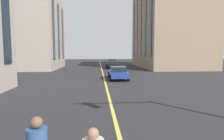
# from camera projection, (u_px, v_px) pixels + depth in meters

# --- Properties ---
(lane_centre_line) EXTENTS (80.00, 0.16, 0.01)m
(lane_centre_line) POSITION_uv_depth(u_px,v_px,m) (104.00, 79.00, 20.53)
(lane_centre_line) COLOR #D8C64C
(lane_centre_line) RESTS_ON ground_plane
(car_black_parked_b) EXTENTS (4.40, 1.95, 1.37)m
(car_black_parked_b) POSITION_uv_depth(u_px,v_px,m) (112.00, 65.00, 33.59)
(car_black_parked_b) COLOR black
(car_black_parked_b) RESTS_ON ground_plane
(car_blue_mid) EXTENTS (4.40, 1.95, 1.37)m
(car_blue_mid) POSITION_uv_depth(u_px,v_px,m) (118.00, 73.00, 20.31)
(car_blue_mid) COLOR navy
(car_blue_mid) RESTS_ON ground_plane
(car_white_oncoming) EXTENTS (3.90, 1.89, 1.40)m
(car_white_oncoming) POSITION_uv_depth(u_px,v_px,m) (112.00, 62.00, 40.42)
(car_white_oncoming) COLOR silver
(car_white_oncoming) RESTS_ON ground_plane
(building_right_near) EXTENTS (17.31, 10.75, 15.67)m
(building_right_near) POSITION_uv_depth(u_px,v_px,m) (168.00, 26.00, 36.22)
(building_right_near) COLOR gray
(building_right_near) RESTS_ON ground_plane
(building_left_far) EXTENTS (11.73, 12.45, 12.35)m
(building_left_far) POSITION_uv_depth(u_px,v_px,m) (22.00, 33.00, 32.80)
(building_left_far) COLOR #A89E8E
(building_left_far) RESTS_ON ground_plane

